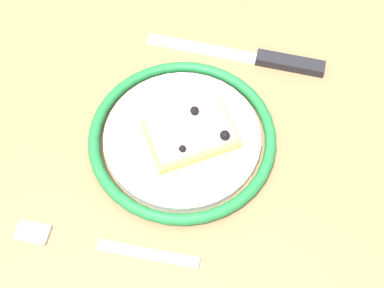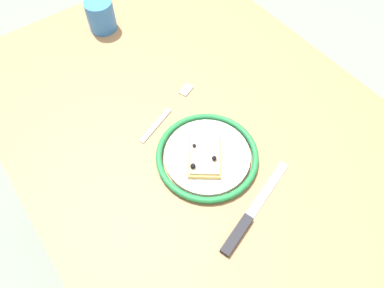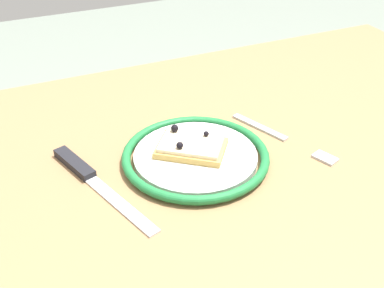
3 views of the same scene
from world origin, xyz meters
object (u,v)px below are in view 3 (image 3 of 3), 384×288
Objects in this scene: plate at (196,156)px; knife at (86,174)px; fork at (283,138)px; dining_table at (240,205)px; pizza_slice_near at (191,146)px.

knife is (0.16, -0.03, -0.00)m from plate.
plate reaches higher than knife.
dining_table is at bearing 21.74° from fork.
fork is (-0.16, 0.00, -0.01)m from plate.
pizza_slice_near is 0.16m from fork.
pizza_slice_near is (0.06, -0.05, 0.10)m from dining_table.
plate reaches higher than dining_table.
dining_table is at bearing 140.83° from pizza_slice_near.
plate is 0.16m from knife.
knife is (0.16, -0.02, -0.02)m from pizza_slice_near.
knife is 1.21× the size of fork.
dining_table is 5.27× the size of plate.
plate is 1.81× the size of pizza_slice_near.
fork is at bearing 174.38° from knife.
fork reaches higher than dining_table.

